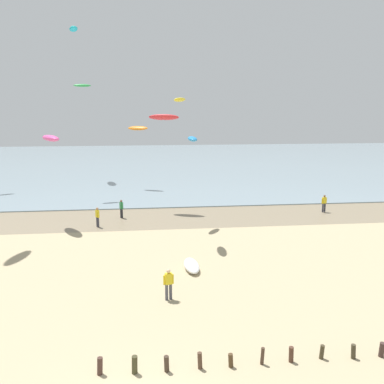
{
  "coord_description": "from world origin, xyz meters",
  "views": [
    {
      "loc": [
        0.53,
        -11.76,
        9.95
      ],
      "look_at": [
        3.32,
        13.05,
        4.87
      ],
      "focal_mm": 39.07,
      "sensor_mm": 36.0,
      "label": 1
    }
  ],
  "objects_px": {
    "kite_aloft_4": "(192,139)",
    "person_by_waterline": "(121,208)",
    "kite_aloft_2": "(73,29)",
    "kite_aloft_3": "(180,100)",
    "kite_aloft_7": "(51,138)",
    "person_left_flank": "(97,217)",
    "person_nearest_camera": "(324,203)",
    "kite_aloft_6": "(164,117)",
    "grounded_kite": "(192,265)",
    "kite_aloft_0": "(138,128)",
    "person_mid_beach": "(169,283)",
    "kite_aloft_1": "(82,85)"
  },
  "relations": [
    {
      "from": "kite_aloft_4",
      "to": "kite_aloft_7",
      "type": "distance_m",
      "value": 12.45
    },
    {
      "from": "kite_aloft_1",
      "to": "kite_aloft_7",
      "type": "bearing_deg",
      "value": -108.17
    },
    {
      "from": "person_by_waterline",
      "to": "kite_aloft_7",
      "type": "height_order",
      "value": "kite_aloft_7"
    },
    {
      "from": "kite_aloft_1",
      "to": "person_by_waterline",
      "type": "bearing_deg",
      "value": -78.39
    },
    {
      "from": "person_nearest_camera",
      "to": "person_mid_beach",
      "type": "distance_m",
      "value": 23.32
    },
    {
      "from": "kite_aloft_0",
      "to": "kite_aloft_1",
      "type": "distance_m",
      "value": 8.77
    },
    {
      "from": "kite_aloft_1",
      "to": "kite_aloft_3",
      "type": "relative_size",
      "value": 1.01
    },
    {
      "from": "person_left_flank",
      "to": "kite_aloft_2",
      "type": "distance_m",
      "value": 32.89
    },
    {
      "from": "person_by_waterline",
      "to": "kite_aloft_2",
      "type": "bearing_deg",
      "value": 106.63
    },
    {
      "from": "person_left_flank",
      "to": "kite_aloft_3",
      "type": "bearing_deg",
      "value": 6.68
    },
    {
      "from": "person_nearest_camera",
      "to": "kite_aloft_7",
      "type": "xyz_separation_m",
      "value": [
        -24.7,
        -1.95,
        6.54
      ]
    },
    {
      "from": "kite_aloft_7",
      "to": "grounded_kite",
      "type": "bearing_deg",
      "value": 15.39
    },
    {
      "from": "grounded_kite",
      "to": "kite_aloft_4",
      "type": "height_order",
      "value": "kite_aloft_4"
    },
    {
      "from": "kite_aloft_4",
      "to": "kite_aloft_6",
      "type": "xyz_separation_m",
      "value": [
        -1.57,
        10.46,
        1.3
      ]
    },
    {
      "from": "kite_aloft_0",
      "to": "kite_aloft_6",
      "type": "distance_m",
      "value": 11.74
    },
    {
      "from": "kite_aloft_7",
      "to": "person_left_flank",
      "type": "bearing_deg",
      "value": 48.78
    },
    {
      "from": "person_mid_beach",
      "to": "person_left_flank",
      "type": "distance_m",
      "value": 15.15
    },
    {
      "from": "person_left_flank",
      "to": "kite_aloft_4",
      "type": "relative_size",
      "value": 0.8
    },
    {
      "from": "grounded_kite",
      "to": "kite_aloft_0",
      "type": "height_order",
      "value": "kite_aloft_0"
    },
    {
      "from": "person_mid_beach",
      "to": "person_nearest_camera",
      "type": "bearing_deg",
      "value": 46.88
    },
    {
      "from": "kite_aloft_1",
      "to": "kite_aloft_2",
      "type": "relative_size",
      "value": 0.55
    },
    {
      "from": "person_nearest_camera",
      "to": "kite_aloft_6",
      "type": "height_order",
      "value": "kite_aloft_6"
    },
    {
      "from": "kite_aloft_1",
      "to": "kite_aloft_3",
      "type": "bearing_deg",
      "value": -62.93
    },
    {
      "from": "kite_aloft_2",
      "to": "kite_aloft_4",
      "type": "bearing_deg",
      "value": 9.81
    },
    {
      "from": "grounded_kite",
      "to": "kite_aloft_7",
      "type": "relative_size",
      "value": 0.78
    },
    {
      "from": "kite_aloft_1",
      "to": "kite_aloft_6",
      "type": "relative_size",
      "value": 0.61
    },
    {
      "from": "person_nearest_camera",
      "to": "grounded_kite",
      "type": "bearing_deg",
      "value": -137.73
    },
    {
      "from": "person_mid_beach",
      "to": "kite_aloft_2",
      "type": "distance_m",
      "value": 45.9
    },
    {
      "from": "kite_aloft_6",
      "to": "kite_aloft_7",
      "type": "distance_m",
      "value": 10.76
    },
    {
      "from": "person_mid_beach",
      "to": "kite_aloft_7",
      "type": "bearing_deg",
      "value": 120.16
    },
    {
      "from": "grounded_kite",
      "to": "kite_aloft_2",
      "type": "bearing_deg",
      "value": 15.15
    },
    {
      "from": "person_nearest_camera",
      "to": "kite_aloft_7",
      "type": "height_order",
      "value": "kite_aloft_7"
    },
    {
      "from": "kite_aloft_3",
      "to": "kite_aloft_7",
      "type": "bearing_deg",
      "value": 121.99
    },
    {
      "from": "person_nearest_camera",
      "to": "kite_aloft_7",
      "type": "relative_size",
      "value": 0.53
    },
    {
      "from": "person_mid_beach",
      "to": "kite_aloft_6",
      "type": "bearing_deg",
      "value": 87.84
    },
    {
      "from": "person_nearest_camera",
      "to": "kite_aloft_2",
      "type": "height_order",
      "value": "kite_aloft_2"
    },
    {
      "from": "kite_aloft_3",
      "to": "kite_aloft_4",
      "type": "distance_m",
      "value": 6.34
    },
    {
      "from": "person_by_waterline",
      "to": "kite_aloft_6",
      "type": "relative_size",
      "value": 0.57
    },
    {
      "from": "person_mid_beach",
      "to": "grounded_kite",
      "type": "relative_size",
      "value": 0.69
    },
    {
      "from": "kite_aloft_0",
      "to": "kite_aloft_3",
      "type": "distance_m",
      "value": 16.86
    },
    {
      "from": "kite_aloft_0",
      "to": "kite_aloft_6",
      "type": "bearing_deg",
      "value": -51.68
    },
    {
      "from": "person_left_flank",
      "to": "kite_aloft_0",
      "type": "relative_size",
      "value": 0.66
    },
    {
      "from": "grounded_kite",
      "to": "kite_aloft_1",
      "type": "relative_size",
      "value": 1.35
    },
    {
      "from": "person_left_flank",
      "to": "kite_aloft_2",
      "type": "bearing_deg",
      "value": 101.1
    },
    {
      "from": "person_mid_beach",
      "to": "kite_aloft_1",
      "type": "distance_m",
      "value": 29.87
    },
    {
      "from": "person_nearest_camera",
      "to": "kite_aloft_6",
      "type": "bearing_deg",
      "value": 169.39
    },
    {
      "from": "kite_aloft_4",
      "to": "person_by_waterline",
      "type": "bearing_deg",
      "value": 39.72
    },
    {
      "from": "person_mid_beach",
      "to": "kite_aloft_2",
      "type": "bearing_deg",
      "value": 104.33
    },
    {
      "from": "person_left_flank",
      "to": "kite_aloft_3",
      "type": "relative_size",
      "value": 0.94
    },
    {
      "from": "person_left_flank",
      "to": "kite_aloft_6",
      "type": "bearing_deg",
      "value": 43.52
    }
  ]
}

